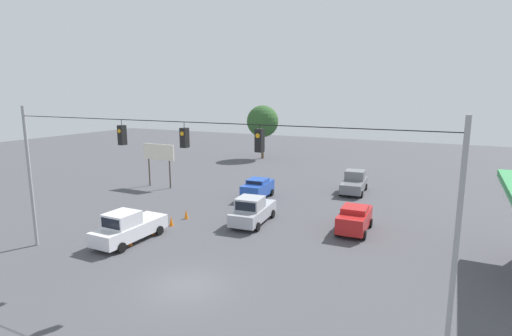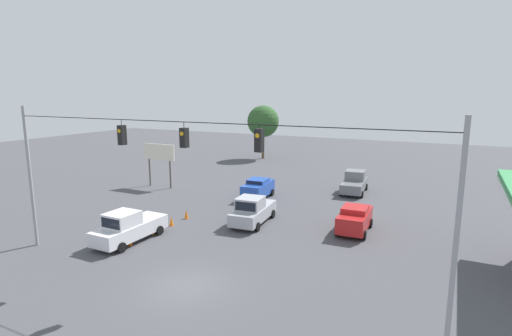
{
  "view_description": "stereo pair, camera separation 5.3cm",
  "coord_description": "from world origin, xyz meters",
  "px_view_note": "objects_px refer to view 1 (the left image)",
  "views": [
    {
      "loc": [
        -11.55,
        15.22,
        9.61
      ],
      "look_at": [
        -0.16,
        -7.64,
        4.83
      ],
      "focal_mm": 28.0,
      "sensor_mm": 36.0,
      "label": 1
    },
    {
      "loc": [
        -11.59,
        15.2,
        9.61
      ],
      "look_at": [
        -0.16,
        -7.64,
        4.83
      ],
      "focal_mm": 28.0,
      "sensor_mm": 36.0,
      "label": 2
    }
  ],
  "objects_px": {
    "tree_horizon_left": "(263,121)",
    "pickup_truck_grey_oncoming_deep": "(354,183)",
    "traffic_cone_second": "(153,229)",
    "pickup_truck_white_parked_shoulder": "(128,227)",
    "overhead_signal_span": "(186,178)",
    "traffic_cone_third": "(171,221)",
    "sedan_blue_withflow_far": "(258,188)",
    "traffic_cone_nearest": "(130,240)",
    "traffic_cone_fourth": "(186,214)",
    "roadside_billboard": "(159,155)",
    "pickup_truck_silver_withflow_mid": "(252,211)",
    "sedan_red_oncoming_far": "(355,218)"
  },
  "relations": [
    {
      "from": "overhead_signal_span",
      "to": "traffic_cone_second",
      "type": "bearing_deg",
      "value": -36.48
    },
    {
      "from": "sedan_red_oncoming_far",
      "to": "traffic_cone_fourth",
      "type": "distance_m",
      "value": 12.74
    },
    {
      "from": "sedan_red_oncoming_far",
      "to": "traffic_cone_second",
      "type": "distance_m",
      "value": 14.13
    },
    {
      "from": "traffic_cone_second",
      "to": "traffic_cone_third",
      "type": "height_order",
      "value": "same"
    },
    {
      "from": "traffic_cone_second",
      "to": "traffic_cone_third",
      "type": "bearing_deg",
      "value": -89.23
    },
    {
      "from": "traffic_cone_nearest",
      "to": "tree_horizon_left",
      "type": "distance_m",
      "value": 36.48
    },
    {
      "from": "pickup_truck_white_parked_shoulder",
      "to": "sedan_blue_withflow_far",
      "type": "height_order",
      "value": "pickup_truck_white_parked_shoulder"
    },
    {
      "from": "traffic_cone_second",
      "to": "traffic_cone_fourth",
      "type": "relative_size",
      "value": 1.0
    },
    {
      "from": "pickup_truck_grey_oncoming_deep",
      "to": "sedan_red_oncoming_far",
      "type": "bearing_deg",
      "value": 103.06
    },
    {
      "from": "pickup_truck_grey_oncoming_deep",
      "to": "roadside_billboard",
      "type": "height_order",
      "value": "roadside_billboard"
    },
    {
      "from": "sedan_blue_withflow_far",
      "to": "traffic_cone_second",
      "type": "xyz_separation_m",
      "value": [
        2.21,
        11.95,
        -0.6
      ]
    },
    {
      "from": "sedan_red_oncoming_far",
      "to": "pickup_truck_grey_oncoming_deep",
      "type": "distance_m",
      "value": 11.64
    },
    {
      "from": "sedan_red_oncoming_far",
      "to": "pickup_truck_grey_oncoming_deep",
      "type": "xyz_separation_m",
      "value": [
        2.63,
        -11.34,
        0.03
      ]
    },
    {
      "from": "pickup_truck_white_parked_shoulder",
      "to": "pickup_truck_silver_withflow_mid",
      "type": "relative_size",
      "value": 1.02
    },
    {
      "from": "traffic_cone_fourth",
      "to": "pickup_truck_grey_oncoming_deep",
      "type": "bearing_deg",
      "value": -124.3
    },
    {
      "from": "traffic_cone_nearest",
      "to": "traffic_cone_second",
      "type": "height_order",
      "value": "same"
    },
    {
      "from": "sedan_blue_withflow_far",
      "to": "traffic_cone_second",
      "type": "bearing_deg",
      "value": 79.52
    },
    {
      "from": "overhead_signal_span",
      "to": "traffic_cone_third",
      "type": "height_order",
      "value": "overhead_signal_span"
    },
    {
      "from": "sedan_blue_withflow_far",
      "to": "traffic_cone_third",
      "type": "height_order",
      "value": "sedan_blue_withflow_far"
    },
    {
      "from": "sedan_red_oncoming_far",
      "to": "sedan_blue_withflow_far",
      "type": "xyz_separation_m",
      "value": [
        10.12,
        -5.08,
        0.01
      ]
    },
    {
      "from": "pickup_truck_white_parked_shoulder",
      "to": "sedan_red_oncoming_far",
      "type": "xyz_separation_m",
      "value": [
        -12.83,
        -8.63,
        -0.03
      ]
    },
    {
      "from": "pickup_truck_white_parked_shoulder",
      "to": "roadside_billboard",
      "type": "distance_m",
      "value": 15.98
    },
    {
      "from": "pickup_truck_white_parked_shoulder",
      "to": "roadside_billboard",
      "type": "bearing_deg",
      "value": -57.47
    },
    {
      "from": "overhead_signal_span",
      "to": "pickup_truck_white_parked_shoulder",
      "type": "distance_m",
      "value": 8.98
    },
    {
      "from": "overhead_signal_span",
      "to": "roadside_billboard",
      "type": "relative_size",
      "value": 5.36
    },
    {
      "from": "pickup_truck_grey_oncoming_deep",
      "to": "traffic_cone_second",
      "type": "bearing_deg",
      "value": 61.95
    },
    {
      "from": "roadside_billboard",
      "to": "tree_horizon_left",
      "type": "relative_size",
      "value": 0.57
    },
    {
      "from": "sedan_blue_withflow_far",
      "to": "tree_horizon_left",
      "type": "xyz_separation_m",
      "value": [
        9.62,
        -21.16,
        4.58
      ]
    },
    {
      "from": "sedan_blue_withflow_far",
      "to": "tree_horizon_left",
      "type": "height_order",
      "value": "tree_horizon_left"
    },
    {
      "from": "pickup_truck_grey_oncoming_deep",
      "to": "pickup_truck_silver_withflow_mid",
      "type": "distance_m",
      "value": 13.76
    },
    {
      "from": "overhead_signal_span",
      "to": "tree_horizon_left",
      "type": "height_order",
      "value": "overhead_signal_span"
    },
    {
      "from": "pickup_truck_white_parked_shoulder",
      "to": "overhead_signal_span",
      "type": "bearing_deg",
      "value": 156.33
    },
    {
      "from": "roadside_billboard",
      "to": "tree_horizon_left",
      "type": "height_order",
      "value": "tree_horizon_left"
    },
    {
      "from": "overhead_signal_span",
      "to": "roadside_billboard",
      "type": "xyz_separation_m",
      "value": [
        15.57,
        -16.42,
        -2.24
      ]
    },
    {
      "from": "pickup_truck_silver_withflow_mid",
      "to": "tree_horizon_left",
      "type": "xyz_separation_m",
      "value": [
        12.48,
        -27.86,
        4.57
      ]
    },
    {
      "from": "overhead_signal_span",
      "to": "traffic_cone_third",
      "type": "xyz_separation_m",
      "value": [
        6.6,
        -6.91,
        -5.19
      ]
    },
    {
      "from": "tree_horizon_left",
      "to": "pickup_truck_grey_oncoming_deep",
      "type": "bearing_deg",
      "value": 138.95
    },
    {
      "from": "traffic_cone_nearest",
      "to": "traffic_cone_fourth",
      "type": "bearing_deg",
      "value": -89.25
    },
    {
      "from": "overhead_signal_span",
      "to": "sedan_red_oncoming_far",
      "type": "height_order",
      "value": "overhead_signal_span"
    },
    {
      "from": "sedan_red_oncoming_far",
      "to": "sedan_blue_withflow_far",
      "type": "relative_size",
      "value": 1.01
    },
    {
      "from": "sedan_red_oncoming_far",
      "to": "traffic_cone_third",
      "type": "relative_size",
      "value": 5.92
    },
    {
      "from": "traffic_cone_third",
      "to": "traffic_cone_fourth",
      "type": "distance_m",
      "value": 1.86
    },
    {
      "from": "pickup_truck_white_parked_shoulder",
      "to": "pickup_truck_grey_oncoming_deep",
      "type": "relative_size",
      "value": 1.04
    },
    {
      "from": "pickup_truck_silver_withflow_mid",
      "to": "tree_horizon_left",
      "type": "distance_m",
      "value": 30.87
    },
    {
      "from": "pickup_truck_white_parked_shoulder",
      "to": "pickup_truck_grey_oncoming_deep",
      "type": "xyz_separation_m",
      "value": [
        -10.2,
        -19.97,
        -0.0
      ]
    },
    {
      "from": "roadside_billboard",
      "to": "pickup_truck_silver_withflow_mid",
      "type": "bearing_deg",
      "value": 155.83
    },
    {
      "from": "overhead_signal_span",
      "to": "sedan_red_oncoming_far",
      "type": "bearing_deg",
      "value": -116.17
    },
    {
      "from": "pickup_truck_white_parked_shoulder",
      "to": "traffic_cone_second",
      "type": "relative_size",
      "value": 7.32
    },
    {
      "from": "pickup_truck_silver_withflow_mid",
      "to": "overhead_signal_span",
      "type": "bearing_deg",
      "value": 98.41
    },
    {
      "from": "traffic_cone_nearest",
      "to": "traffic_cone_fourth",
      "type": "relative_size",
      "value": 1.0
    }
  ]
}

